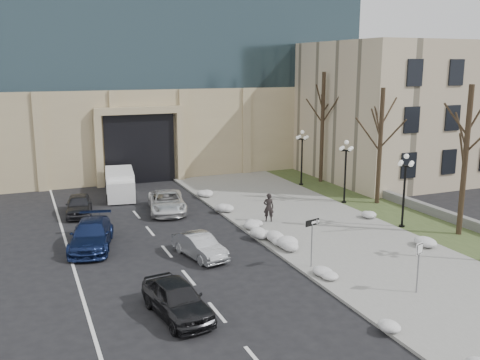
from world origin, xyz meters
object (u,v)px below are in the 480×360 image
object	(u,v)px
car_b	(200,246)
keep_sign	(419,257)
pedestrian	(269,207)
lamppost_d	(302,150)
car_d	(167,202)
one_way_sign	(315,228)
car_c	(91,235)
car_a	(177,299)
lamppost_b	(405,181)
box_truck	(120,184)
lamppost_c	(346,163)
car_e	(79,205)

from	to	relation	value
car_b	keep_sign	distance (m)	11.18
car_b	pedestrian	size ratio (longest dim) A/B	2.07
keep_sign	lamppost_d	world-z (taller)	lamppost_d
car_d	one_way_sign	world-z (taller)	one_way_sign
car_b	pedestrian	bearing A→B (deg)	22.12
one_way_sign	car_c	bearing A→B (deg)	126.80
car_a	lamppost_b	world-z (taller)	lamppost_b
car_c	car_d	bearing A→B (deg)	57.88
car_a	lamppost_b	size ratio (longest dim) A/B	0.93
car_c	lamppost_d	distance (m)	20.85
car_b	box_truck	size ratio (longest dim) A/B	0.62
car_d	one_way_sign	xyz separation A→B (m)	(4.09, -13.11, 1.41)
keep_sign	lamppost_c	distance (m)	16.02
car_e	one_way_sign	bearing A→B (deg)	-48.57
car_c	car_d	size ratio (longest dim) A/B	1.02
lamppost_d	one_way_sign	bearing A→B (deg)	-117.13
car_e	box_truck	world-z (taller)	box_truck
car_c	lamppost_d	world-z (taller)	lamppost_d
one_way_sign	lamppost_b	distance (m)	9.40
car_c	car_e	distance (m)	7.25
car_c	lamppost_b	distance (m)	19.04
car_a	lamppost_c	bearing A→B (deg)	30.04
pedestrian	one_way_sign	distance (m)	8.15
box_truck	car_e	bearing A→B (deg)	-120.98
car_a	keep_sign	distance (m)	10.72
one_way_sign	lamppost_c	bearing A→B (deg)	33.63
car_a	car_e	size ratio (longest dim) A/B	1.06
car_a	one_way_sign	world-z (taller)	one_way_sign
car_a	car_c	xyz separation A→B (m)	(-2.12, 9.88, 0.02)
car_e	lamppost_d	xyz separation A→B (m)	(18.41, 2.04, 2.37)
car_a	car_e	world-z (taller)	car_a
car_a	car_d	size ratio (longest dim) A/B	0.85
car_c	lamppost_c	bearing A→B (deg)	22.40
keep_sign	lamppost_c	size ratio (longest dim) A/B	0.51
car_d	box_truck	xyz separation A→B (m)	(-2.16, 5.98, 0.21)
keep_sign	car_d	bearing A→B (deg)	91.50
pedestrian	lamppost_d	xyz separation A→B (m)	(7.28, 8.76, 2.02)
pedestrian	lamppost_c	bearing A→B (deg)	-140.51
car_d	car_e	size ratio (longest dim) A/B	1.25
car_e	car_a	bearing A→B (deg)	-75.70
car_d	lamppost_b	bearing A→B (deg)	-26.37
car_b	lamppost_b	size ratio (longest dim) A/B	0.81
pedestrian	box_truck	bearing A→B (deg)	-33.57
lamppost_c	lamppost_d	xyz separation A→B (m)	(0.00, 6.50, 0.00)
lamppost_b	box_truck	bearing A→B (deg)	134.00
lamppost_c	lamppost_d	size ratio (longest dim) A/B	1.00
car_d	lamppost_c	xyz separation A→B (m)	(12.67, -2.88, 2.35)
car_a	box_truck	distance (m)	21.58
car_b	pedestrian	world-z (taller)	pedestrian
car_c	car_d	xyz separation A→B (m)	(5.86, 5.67, -0.05)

